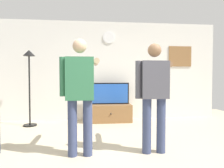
% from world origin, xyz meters
% --- Properties ---
extents(ground_plane, '(8.40, 8.40, 0.00)m').
position_xyz_m(ground_plane, '(0.00, 0.00, 0.00)').
color(ground_plane, beige).
extents(back_wall, '(6.40, 0.10, 2.70)m').
position_xyz_m(back_wall, '(0.00, 2.95, 1.35)').
color(back_wall, silver).
rests_on(back_wall, ground_plane).
extents(tv_stand, '(1.12, 0.54, 0.46)m').
position_xyz_m(tv_stand, '(0.14, 2.60, 0.23)').
color(tv_stand, olive).
rests_on(tv_stand, ground_plane).
extents(television, '(1.02, 0.07, 0.57)m').
position_xyz_m(television, '(0.14, 2.65, 0.74)').
color(television, black).
rests_on(television, tv_stand).
extents(wall_clock, '(0.33, 0.03, 0.33)m').
position_xyz_m(wall_clock, '(0.14, 2.89, 2.27)').
color(wall_clock, white).
extents(framed_picture, '(0.66, 0.04, 0.58)m').
position_xyz_m(framed_picture, '(2.20, 2.90, 1.77)').
color(framed_picture, olive).
extents(floor_lamp, '(0.32, 0.32, 1.83)m').
position_xyz_m(floor_lamp, '(-1.83, 2.35, 1.31)').
color(floor_lamp, black).
rests_on(floor_lamp, ground_plane).
extents(person_standing_nearer_lamp, '(0.59, 0.78, 1.76)m').
position_xyz_m(person_standing_nearer_lamp, '(-0.54, 0.34, 1.00)').
color(person_standing_nearer_lamp, '#384266').
rests_on(person_standing_nearer_lamp, ground_plane).
extents(person_standing_nearer_couch, '(0.60, 0.78, 1.71)m').
position_xyz_m(person_standing_nearer_couch, '(0.61, 0.34, 0.97)').
color(person_standing_nearer_couch, '#384266').
rests_on(person_standing_nearer_couch, ground_plane).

